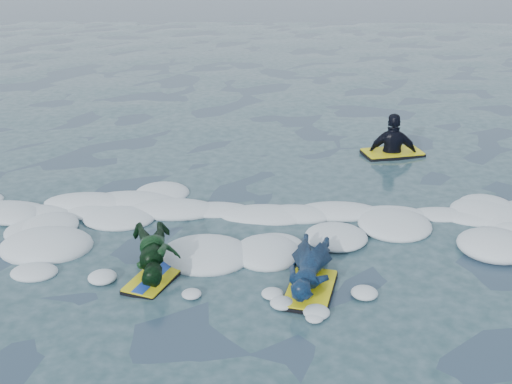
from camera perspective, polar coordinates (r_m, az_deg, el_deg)
ground at (r=8.39m, az=-0.01°, el=-6.02°), size 120.00×120.00×0.00m
foam_band at (r=9.31m, az=0.17°, el=-2.94°), size 12.00×3.10×0.30m
prone_woman_unit at (r=7.82m, az=4.80°, el=-6.86°), size 0.79×1.55×0.37m
prone_child_unit at (r=8.04m, az=-8.91°, el=-5.64°), size 0.81×1.35×0.50m
waiting_rider_unit at (r=12.35m, az=12.01°, el=3.13°), size 1.22×0.86×1.66m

